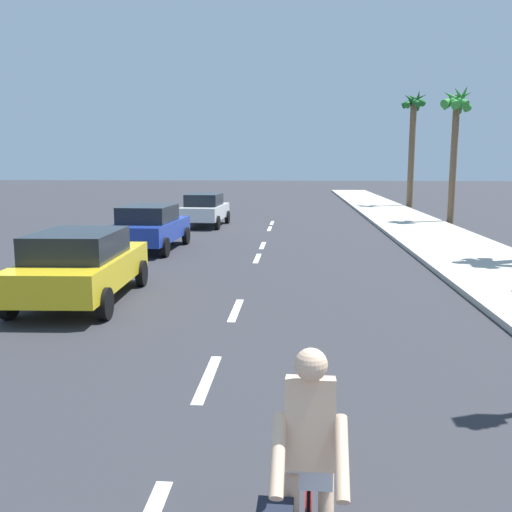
{
  "coord_description": "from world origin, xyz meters",
  "views": [
    {
      "loc": [
        1.22,
        0.05,
        3.01
      ],
      "look_at": [
        0.4,
        11.53,
        1.1
      ],
      "focal_mm": 39.32,
      "sensor_mm": 36.0,
      "label": 1
    }
  ],
  "objects_px": {
    "parked_car_yellow": "(81,264)",
    "cyclist": "(302,492)",
    "palm_tree_distant": "(413,124)",
    "parked_car_white": "(205,209)",
    "palm_tree_far": "(456,115)",
    "parked_car_blue": "(150,226)"
  },
  "relations": [
    {
      "from": "cyclist",
      "to": "parked_car_yellow",
      "type": "distance_m",
      "value": 9.54
    },
    {
      "from": "cyclist",
      "to": "palm_tree_distant",
      "type": "relative_size",
      "value": 0.23
    },
    {
      "from": "parked_car_yellow",
      "to": "parked_car_white",
      "type": "height_order",
      "value": "same"
    },
    {
      "from": "parked_car_yellow",
      "to": "palm_tree_far",
      "type": "xyz_separation_m",
      "value": [
        12.46,
        17.16,
        4.49
      ]
    },
    {
      "from": "parked_car_yellow",
      "to": "palm_tree_distant",
      "type": "xyz_separation_m",
      "value": [
        12.54,
        27.92,
        4.79
      ]
    },
    {
      "from": "cyclist",
      "to": "palm_tree_far",
      "type": "distance_m",
      "value": 26.97
    },
    {
      "from": "palm_tree_far",
      "to": "palm_tree_distant",
      "type": "height_order",
      "value": "palm_tree_distant"
    },
    {
      "from": "palm_tree_distant",
      "to": "parked_car_yellow",
      "type": "bearing_deg",
      "value": -114.19
    },
    {
      "from": "parked_car_white",
      "to": "palm_tree_distant",
      "type": "distance_m",
      "value": 18.44
    },
    {
      "from": "parked_car_yellow",
      "to": "parked_car_blue",
      "type": "height_order",
      "value": "same"
    },
    {
      "from": "parked_car_white",
      "to": "cyclist",
      "type": "bearing_deg",
      "value": -76.72
    },
    {
      "from": "parked_car_white",
      "to": "palm_tree_far",
      "type": "distance_m",
      "value": 13.15
    },
    {
      "from": "parked_car_yellow",
      "to": "cyclist",
      "type": "bearing_deg",
      "value": -62.63
    },
    {
      "from": "parked_car_yellow",
      "to": "palm_tree_far",
      "type": "height_order",
      "value": "palm_tree_far"
    },
    {
      "from": "cyclist",
      "to": "palm_tree_distant",
      "type": "height_order",
      "value": "palm_tree_distant"
    },
    {
      "from": "cyclist",
      "to": "parked_car_blue",
      "type": "distance_m",
      "value": 16.51
    },
    {
      "from": "parked_car_white",
      "to": "palm_tree_distant",
      "type": "height_order",
      "value": "palm_tree_distant"
    },
    {
      "from": "parked_car_blue",
      "to": "parked_car_white",
      "type": "xyz_separation_m",
      "value": [
        0.7,
        7.61,
        -0.0
      ]
    },
    {
      "from": "palm_tree_far",
      "to": "palm_tree_distant",
      "type": "distance_m",
      "value": 10.77
    },
    {
      "from": "parked_car_blue",
      "to": "parked_car_white",
      "type": "height_order",
      "value": "same"
    },
    {
      "from": "cyclist",
      "to": "parked_car_yellow",
      "type": "relative_size",
      "value": 0.4
    },
    {
      "from": "parked_car_blue",
      "to": "parked_car_white",
      "type": "bearing_deg",
      "value": 86.73
    }
  ]
}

